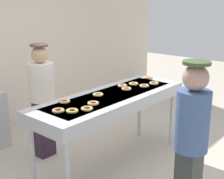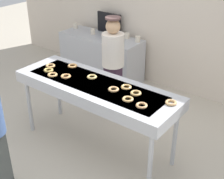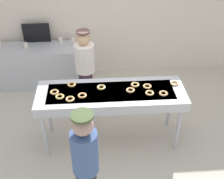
{
  "view_description": "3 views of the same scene",
  "coord_description": "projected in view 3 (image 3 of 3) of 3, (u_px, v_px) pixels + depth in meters",
  "views": [
    {
      "loc": [
        -2.86,
        -2.46,
        2.12
      ],
      "look_at": [
        0.18,
        0.15,
        0.98
      ],
      "focal_mm": 50.69,
      "sensor_mm": 36.0,
      "label": 1
    },
    {
      "loc": [
        2.33,
        -2.72,
        2.79
      ],
      "look_at": [
        0.25,
        0.02,
        0.97
      ],
      "focal_mm": 50.95,
      "sensor_mm": 36.0,
      "label": 2
    },
    {
      "loc": [
        -0.23,
        -3.6,
        3.54
      ],
      "look_at": [
        0.02,
        0.04,
        0.98
      ],
      "focal_mm": 47.42,
      "sensor_mm": 36.0,
      "label": 3
    }
  ],
  "objects": [
    {
      "name": "paper_cup_2",
      "position": [
        26.0,
        45.0,
        5.86
      ],
      "size": [
        0.09,
        0.09,
        0.11
      ],
      "primitive_type": "cylinder",
      "color": "beige",
      "rests_on": "prep_counter"
    },
    {
      "name": "back_wall",
      "position": [
        104.0,
        9.0,
        6.01
      ],
      "size": [
        8.0,
        0.12,
        2.86
      ],
      "primitive_type": "cube",
      "color": "beige",
      "rests_on": "ground"
    },
    {
      "name": "glazed_donut_11",
      "position": [
        175.0,
        83.0,
        4.58
      ],
      "size": [
        0.19,
        0.19,
        0.03
      ],
      "primitive_type": "torus",
      "rotation": [
        0.0,
        0.0,
        2.29
      ],
      "color": "#E6B06F",
      "rests_on": "fryer_conveyor"
    },
    {
      "name": "glazed_donut_2",
      "position": [
        130.0,
        90.0,
        4.43
      ],
      "size": [
        0.15,
        0.15,
        0.03
      ],
      "primitive_type": "torus",
      "rotation": [
        0.0,
        0.0,
        1.68
      ],
      "color": "#DFAB6E",
      "rests_on": "fryer_conveyor"
    },
    {
      "name": "glazed_donut_1",
      "position": [
        72.0,
        84.0,
        4.55
      ],
      "size": [
        0.19,
        0.19,
        0.03
      ],
      "primitive_type": "torus",
      "rotation": [
        0.0,
        0.0,
        2.38
      ],
      "color": "#ECAB62",
      "rests_on": "fryer_conveyor"
    },
    {
      "name": "glazed_donut_8",
      "position": [
        150.0,
        93.0,
        4.37
      ],
      "size": [
        0.17,
        0.17,
        0.03
      ],
      "primitive_type": "torus",
      "rotation": [
        0.0,
        0.0,
        1.88
      ],
      "color": "#E8B66B",
      "rests_on": "fryer_conveyor"
    },
    {
      "name": "glazed_donut_4",
      "position": [
        54.0,
        92.0,
        4.39
      ],
      "size": [
        0.16,
        0.16,
        0.03
      ],
      "primitive_type": "torus",
      "rotation": [
        0.0,
        0.0,
        2.87
      ],
      "color": "#E3A864",
      "rests_on": "fryer_conveyor"
    },
    {
      "name": "customer_waiting",
      "position": [
        85.0,
        162.0,
        3.39
      ],
      "size": [
        0.31,
        0.31,
        1.62
      ],
      "rotation": [
        0.0,
        0.0,
        -0.07
      ],
      "color": "#323635",
      "rests_on": "ground"
    },
    {
      "name": "glazed_donut_5",
      "position": [
        82.0,
        95.0,
        4.32
      ],
      "size": [
        0.19,
        0.19,
        0.03
      ],
      "primitive_type": "torus",
      "rotation": [
        0.0,
        0.0,
        2.27
      ],
      "color": "#EEA964",
      "rests_on": "fryer_conveyor"
    },
    {
      "name": "glazed_donut_0",
      "position": [
        163.0,
        93.0,
        4.36
      ],
      "size": [
        0.18,
        0.18,
        0.03
      ],
      "primitive_type": "torus",
      "rotation": [
        0.0,
        0.0,
        2.03
      ],
      "color": "#EDAE6F",
      "rests_on": "fryer_conveyor"
    },
    {
      "name": "menu_display",
      "position": [
        36.0,
        33.0,
        6.0
      ],
      "size": [
        0.54,
        0.04,
        0.39
      ],
      "primitive_type": "cube",
      "color": "black",
      "rests_on": "prep_counter"
    },
    {
      "name": "glazed_donut_10",
      "position": [
        101.0,
        87.0,
        4.49
      ],
      "size": [
        0.14,
        0.14,
        0.03
      ],
      "primitive_type": "torus",
      "rotation": [
        0.0,
        0.0,
        1.47
      ],
      "color": "#DBBB6B",
      "rests_on": "fryer_conveyor"
    },
    {
      "name": "paper_cup_0",
      "position": [
        61.0,
        40.0,
        6.05
      ],
      "size": [
        0.09,
        0.09,
        0.11
      ],
      "primitive_type": "cylinder",
      "color": "beige",
      "rests_on": "prep_counter"
    },
    {
      "name": "prep_counter",
      "position": [
        39.0,
        66.0,
        6.14
      ],
      "size": [
        1.66,
        0.62,
        0.84
      ],
      "primitive_type": "cube",
      "color": "#B7BABF",
      "rests_on": "ground"
    },
    {
      "name": "paper_cup_1",
      "position": [
        74.0,
        41.0,
        6.04
      ],
      "size": [
        0.09,
        0.09,
        0.11
      ],
      "primitive_type": "cylinder",
      "color": "beige",
      "rests_on": "prep_counter"
    },
    {
      "name": "fryer_conveyor",
      "position": [
        111.0,
        96.0,
        4.47
      ],
      "size": [
        2.24,
        0.74,
        0.98
      ],
      "color": "#B7BABF",
      "rests_on": "ground"
    },
    {
      "name": "glazed_donut_7",
      "position": [
        70.0,
        99.0,
        4.25
      ],
      "size": [
        0.15,
        0.15,
        0.03
      ],
      "primitive_type": "torus",
      "rotation": [
        0.0,
        0.0,
        1.7
      ],
      "color": "#E6AF68",
      "rests_on": "fryer_conveyor"
    },
    {
      "name": "worker_baker",
      "position": [
        85.0,
        67.0,
        5.18
      ],
      "size": [
        0.34,
        0.34,
        1.57
      ],
      "rotation": [
        0.0,
        0.0,
        3.18
      ],
      "color": "#342135",
      "rests_on": "ground"
    },
    {
      "name": "ground_plane",
      "position": [
        111.0,
        139.0,
        4.98
      ],
      "size": [
        16.0,
        16.0,
        0.0
      ],
      "primitive_type": "plane",
      "color": "beige"
    },
    {
      "name": "glazed_donut_9",
      "position": [
        60.0,
        97.0,
        4.29
      ],
      "size": [
        0.16,
        0.16,
        0.03
      ],
      "primitive_type": "torus",
      "rotation": [
        0.0,
        0.0,
        1.86
      ],
      "color": "#DCB85C",
      "rests_on": "fryer_conveyor"
    },
    {
      "name": "glazed_donut_3",
      "position": [
        147.0,
        86.0,
        4.51
      ],
      "size": [
        0.18,
        0.18,
        0.03
      ],
      "primitive_type": "torus",
      "rotation": [
        0.0,
        0.0,
        2.05
      ],
      "color": "#E0B066",
      "rests_on": "fryer_conveyor"
    },
    {
      "name": "glazed_donut_6",
      "position": [
        135.0,
        85.0,
        4.55
      ],
      "size": [
        0.16,
        0.16,
        0.03
      ],
      "primitive_type": "torus",
      "rotation": [
        0.0,
        0.0,
        1.78
      ],
      "color": "#E1B164",
      "rests_on": "fryer_conveyor"
    }
  ]
}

